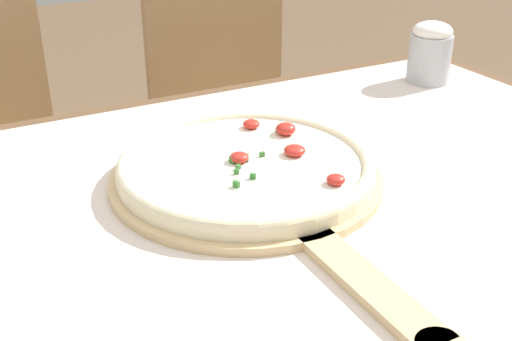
# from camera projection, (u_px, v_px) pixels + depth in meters

# --- Properties ---
(dining_table) EXTENTS (1.40, 0.95, 0.73)m
(dining_table) POSITION_uv_depth(u_px,v_px,m) (268.00, 273.00, 0.88)
(dining_table) COLOR brown
(dining_table) RESTS_ON ground_plane
(towel_cloth) EXTENTS (1.32, 0.87, 0.00)m
(towel_cloth) POSITION_uv_depth(u_px,v_px,m) (269.00, 210.00, 0.83)
(towel_cloth) COLOR silver
(towel_cloth) RESTS_ON dining_table
(pizza_peel) EXTENTS (0.38, 0.61, 0.01)m
(pizza_peel) POSITION_uv_depth(u_px,v_px,m) (254.00, 184.00, 0.88)
(pizza_peel) COLOR #D6B784
(pizza_peel) RESTS_ON towel_cloth
(pizza) EXTENTS (0.36, 0.36, 0.04)m
(pizza) POSITION_uv_depth(u_px,v_px,m) (246.00, 165.00, 0.89)
(pizza) COLOR beige
(pizza) RESTS_ON pizza_peel
(chair_right) EXTENTS (0.42, 0.42, 0.90)m
(chair_right) POSITION_uv_depth(u_px,v_px,m) (229.00, 114.00, 1.72)
(chair_right) COLOR tan
(chair_right) RESTS_ON ground_plane
(flour_cup) EXTENTS (0.08, 0.08, 0.12)m
(flour_cup) POSITION_uv_depth(u_px,v_px,m) (430.00, 52.00, 1.27)
(flour_cup) COLOR #B2B7BC
(flour_cup) RESTS_ON towel_cloth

